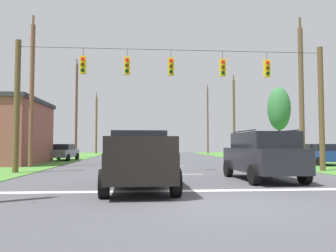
{
  "coord_description": "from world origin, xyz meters",
  "views": [
    {
      "loc": [
        -1.86,
        -8.48,
        1.48
      ],
      "look_at": [
        -0.54,
        8.01,
        2.38
      ],
      "focal_mm": 36.39,
      "sensor_mm": 36.0,
      "label": 1
    }
  ],
  "objects_px": {
    "utility_pole_distant_left": "(96,124)",
    "suv_black": "(262,155)",
    "overhead_signal_span": "(175,97)",
    "distant_car_far_parked": "(320,154)",
    "distant_car_crossing_white": "(142,154)",
    "tree_roadside_right": "(279,109)",
    "utility_pole_far_right": "(234,116)",
    "distant_car_oncoming": "(63,152)",
    "utility_pole_far_left": "(32,91)",
    "pickup_truck": "(139,160)",
    "utility_pole_distant_right": "(76,108)",
    "utility_pole_near_left": "(208,119)",
    "utility_pole_mid_right": "(301,94)"
  },
  "relations": [
    {
      "from": "utility_pole_distant_right",
      "to": "tree_roadside_right",
      "type": "xyz_separation_m",
      "value": [
        22.16,
        -3.13,
        -0.25
      ]
    },
    {
      "from": "suv_black",
      "to": "utility_pole_mid_right",
      "type": "distance_m",
      "value": 11.63
    },
    {
      "from": "utility_pole_near_left",
      "to": "utility_pole_far_left",
      "type": "xyz_separation_m",
      "value": [
        -17.99,
        -31.59,
        -0.62
      ]
    },
    {
      "from": "distant_car_crossing_white",
      "to": "utility_pole_far_left",
      "type": "xyz_separation_m",
      "value": [
        -7.28,
        -3.08,
        4.21
      ]
    },
    {
      "from": "suv_black",
      "to": "overhead_signal_span",
      "type": "bearing_deg",
      "value": 125.6
    },
    {
      "from": "pickup_truck",
      "to": "utility_pole_near_left",
      "type": "height_order",
      "value": "utility_pole_near_left"
    },
    {
      "from": "distant_car_oncoming",
      "to": "distant_car_crossing_white",
      "type": "bearing_deg",
      "value": -40.84
    },
    {
      "from": "utility_pole_near_left",
      "to": "distant_car_far_parked",
      "type": "bearing_deg",
      "value": -86.0
    },
    {
      "from": "overhead_signal_span",
      "to": "distant_car_oncoming",
      "type": "bearing_deg",
      "value": 122.86
    },
    {
      "from": "overhead_signal_span",
      "to": "utility_pole_mid_right",
      "type": "distance_m",
      "value": 10.47
    },
    {
      "from": "utility_pole_far_right",
      "to": "distant_car_far_parked",
      "type": "bearing_deg",
      "value": -83.19
    },
    {
      "from": "suv_black",
      "to": "utility_pole_far_right",
      "type": "distance_m",
      "value": 26.84
    },
    {
      "from": "distant_car_crossing_white",
      "to": "utility_pole_distant_right",
      "type": "relative_size",
      "value": 0.39
    },
    {
      "from": "distant_car_far_parked",
      "to": "utility_pole_distant_left",
      "type": "bearing_deg",
      "value": 122.65
    },
    {
      "from": "distant_car_far_parked",
      "to": "suv_black",
      "type": "bearing_deg",
      "value": -128.42
    },
    {
      "from": "utility_pole_mid_right",
      "to": "utility_pole_far_left",
      "type": "relative_size",
      "value": 1.04
    },
    {
      "from": "overhead_signal_span",
      "to": "utility_pole_far_left",
      "type": "bearing_deg",
      "value": 153.18
    },
    {
      "from": "distant_car_crossing_white",
      "to": "utility_pole_mid_right",
      "type": "relative_size",
      "value": 0.41
    },
    {
      "from": "pickup_truck",
      "to": "utility_pole_far_left",
      "type": "distance_m",
      "value": 13.93
    },
    {
      "from": "utility_pole_far_right",
      "to": "utility_pole_distant_right",
      "type": "height_order",
      "value": "utility_pole_distant_right"
    },
    {
      "from": "suv_black",
      "to": "distant_car_crossing_white",
      "type": "xyz_separation_m",
      "value": [
        -4.93,
        12.12,
        -0.27
      ]
    },
    {
      "from": "overhead_signal_span",
      "to": "distant_car_crossing_white",
      "type": "bearing_deg",
      "value": 102.68
    },
    {
      "from": "distant_car_crossing_white",
      "to": "tree_roadside_right",
      "type": "xyz_separation_m",
      "value": [
        14.8,
        9.67,
        4.55
      ]
    },
    {
      "from": "distant_car_oncoming",
      "to": "utility_pole_far_right",
      "type": "distance_m",
      "value": 20.12
    },
    {
      "from": "distant_car_crossing_white",
      "to": "utility_pole_distant_right",
      "type": "distance_m",
      "value": 15.52
    },
    {
      "from": "distant_car_far_parked",
      "to": "distant_car_crossing_white",
      "type": "bearing_deg",
      "value": 170.6
    },
    {
      "from": "distant_car_far_parked",
      "to": "utility_pole_near_left",
      "type": "relative_size",
      "value": 0.39
    },
    {
      "from": "utility_pole_far_right",
      "to": "utility_pole_far_left",
      "type": "height_order",
      "value": "utility_pole_far_left"
    },
    {
      "from": "pickup_truck",
      "to": "utility_pole_mid_right",
      "type": "xyz_separation_m",
      "value": [
        11.27,
        11.29,
        4.02
      ]
    },
    {
      "from": "utility_pole_distant_left",
      "to": "suv_black",
      "type": "bearing_deg",
      "value": -73.59
    },
    {
      "from": "overhead_signal_span",
      "to": "utility_pole_mid_right",
      "type": "bearing_deg",
      "value": 25.88
    },
    {
      "from": "overhead_signal_span",
      "to": "utility_pole_far_right",
      "type": "relative_size",
      "value": 1.72
    },
    {
      "from": "overhead_signal_span",
      "to": "utility_pole_distant_right",
      "type": "xyz_separation_m",
      "value": [
        -9.07,
        20.43,
        1.55
      ]
    },
    {
      "from": "overhead_signal_span",
      "to": "suv_black",
      "type": "distance_m",
      "value": 6.28
    },
    {
      "from": "utility_pole_mid_right",
      "to": "utility_pole_far_right",
      "type": "bearing_deg",
      "value": 90.49
    },
    {
      "from": "overhead_signal_span",
      "to": "pickup_truck",
      "type": "relative_size",
      "value": 3.1
    },
    {
      "from": "utility_pole_far_left",
      "to": "distant_car_crossing_white",
      "type": "bearing_deg",
      "value": 22.96
    },
    {
      "from": "utility_pole_near_left",
      "to": "tree_roadside_right",
      "type": "bearing_deg",
      "value": -77.74
    },
    {
      "from": "pickup_truck",
      "to": "utility_pole_distant_right",
      "type": "height_order",
      "value": "utility_pole_distant_right"
    },
    {
      "from": "distant_car_far_parked",
      "to": "tree_roadside_right",
      "type": "distance_m",
      "value": 12.8
    },
    {
      "from": "distant_car_crossing_white",
      "to": "utility_pole_distant_left",
      "type": "height_order",
      "value": "utility_pole_distant_left"
    },
    {
      "from": "distant_car_oncoming",
      "to": "utility_pole_far_left",
      "type": "relative_size",
      "value": 0.44
    },
    {
      "from": "overhead_signal_span",
      "to": "pickup_truck",
      "type": "xyz_separation_m",
      "value": [
        -1.89,
        -6.73,
        -3.08
      ]
    },
    {
      "from": "distant_car_crossing_white",
      "to": "distant_car_far_parked",
      "type": "relative_size",
      "value": 0.98
    },
    {
      "from": "suv_black",
      "to": "utility_pole_distant_right",
      "type": "distance_m",
      "value": 28.15
    },
    {
      "from": "suv_black",
      "to": "utility_pole_distant_right",
      "type": "height_order",
      "value": "utility_pole_distant_right"
    },
    {
      "from": "utility_pole_far_left",
      "to": "distant_car_far_parked",
      "type": "bearing_deg",
      "value": 2.71
    },
    {
      "from": "pickup_truck",
      "to": "utility_pole_distant_right",
      "type": "bearing_deg",
      "value": 104.82
    },
    {
      "from": "suv_black",
      "to": "tree_roadside_right",
      "type": "xyz_separation_m",
      "value": [
        9.87,
        21.79,
        4.28
      ]
    },
    {
      "from": "utility_pole_mid_right",
      "to": "pickup_truck",
      "type": "bearing_deg",
      "value": -134.95
    }
  ]
}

